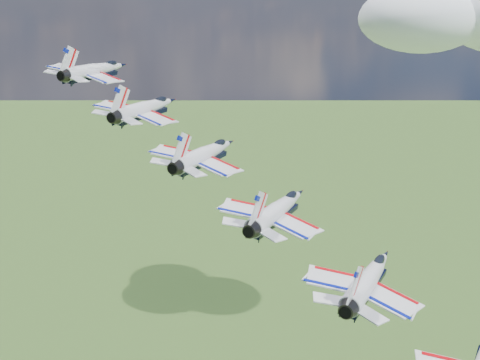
# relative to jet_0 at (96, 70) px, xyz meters

# --- Properties ---
(cloud_far) EXTENTS (67.89, 53.34, 26.67)m
(cloud_far) POSITION_rel_jet_0_xyz_m (85.51, 177.03, 1.23)
(cloud_far) COLOR white
(jet_0) EXTENTS (14.95, 17.38, 5.98)m
(jet_0) POSITION_rel_jet_0_xyz_m (0.00, 0.00, 0.00)
(jet_0) COLOR white
(jet_1) EXTENTS (14.95, 17.38, 5.98)m
(jet_1) POSITION_rel_jet_0_xyz_m (8.44, -7.99, -3.57)
(jet_1) COLOR white
(jet_2) EXTENTS (14.95, 17.38, 5.98)m
(jet_2) POSITION_rel_jet_0_xyz_m (16.88, -15.98, -7.15)
(jet_2) COLOR silver
(jet_3) EXTENTS (14.95, 17.38, 5.98)m
(jet_3) POSITION_rel_jet_0_xyz_m (25.32, -23.97, -10.72)
(jet_3) COLOR silver
(jet_4) EXTENTS (14.95, 17.38, 5.98)m
(jet_4) POSITION_rel_jet_0_xyz_m (33.76, -31.96, -14.29)
(jet_4) COLOR white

